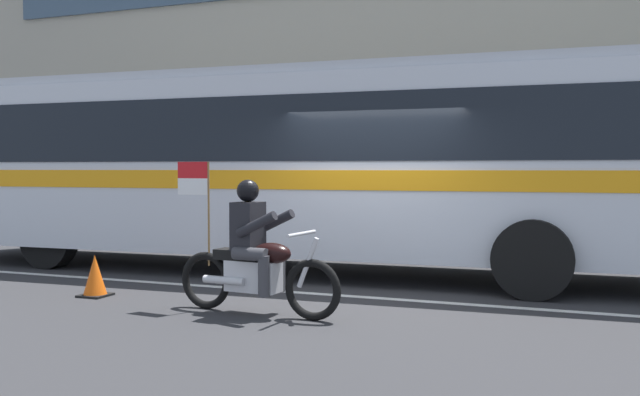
# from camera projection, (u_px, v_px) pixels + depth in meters

# --- Properties ---
(ground_plane) EXTENTS (60.00, 60.00, 0.00)m
(ground_plane) POSITION_uv_depth(u_px,v_px,m) (373.00, 290.00, 9.64)
(ground_plane) COLOR #2B2B2D
(sidewalk_curb) EXTENTS (28.00, 3.80, 0.15)m
(sidewalk_curb) POSITION_uv_depth(u_px,v_px,m) (443.00, 246.00, 14.39)
(sidewalk_curb) COLOR #A39E93
(sidewalk_curb) RESTS_ON ground_plane
(lane_center_stripe) EXTENTS (26.60, 0.14, 0.01)m
(lane_center_stripe) POSITION_uv_depth(u_px,v_px,m) (360.00, 297.00, 9.08)
(lane_center_stripe) COLOR silver
(lane_center_stripe) RESTS_ON ground_plane
(office_building_facade) EXTENTS (28.00, 0.89, 9.73)m
(office_building_facade) POSITION_uv_depth(u_px,v_px,m) (463.00, 34.00, 16.31)
(office_building_facade) COLOR gray
(office_building_facade) RESTS_ON ground_plane
(transit_bus) EXTENTS (13.54, 3.07, 3.22)m
(transit_bus) POSITION_uv_depth(u_px,v_px,m) (302.00, 157.00, 11.23)
(transit_bus) COLOR silver
(transit_bus) RESTS_ON ground_plane
(motorcycle_with_rider) EXTENTS (2.19, 0.65, 1.78)m
(motorcycle_with_rider) POSITION_uv_depth(u_px,v_px,m) (255.00, 257.00, 7.98)
(motorcycle_with_rider) COLOR black
(motorcycle_with_rider) RESTS_ON ground_plane
(traffic_cone) EXTENTS (0.36, 0.36, 0.55)m
(traffic_cone) POSITION_uv_depth(u_px,v_px,m) (95.00, 277.00, 9.11)
(traffic_cone) COLOR #EA590F
(traffic_cone) RESTS_ON ground_plane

